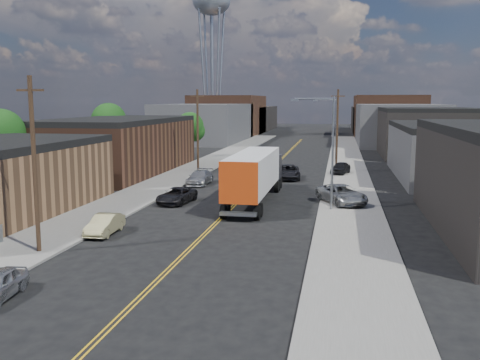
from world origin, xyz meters
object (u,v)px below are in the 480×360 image
at_px(car_left_b, 105,225).
at_px(car_right_lot_c, 341,168).
at_px(car_right_lot_a, 342,194).
at_px(water_tower, 212,7).
at_px(car_left_d, 200,178).
at_px(semi_truck, 256,173).
at_px(car_left_c, 177,196).
at_px(car_ahead_truck, 288,172).

relative_size(car_left_b, car_right_lot_c, 0.97).
height_order(car_right_lot_a, car_right_lot_c, car_right_lot_a).
distance_m(water_tower, car_left_b, 101.00).
bearing_deg(water_tower, car_left_d, -77.52).
bearing_deg(semi_truck, car_right_lot_c, 68.81).
height_order(water_tower, car_right_lot_c, water_tower).
relative_size(water_tower, car_right_lot_c, 9.10).
xyz_separation_m(car_left_c, car_right_lot_c, (13.71, 20.56, 0.18)).
relative_size(car_left_c, car_right_lot_a, 0.85).
height_order(semi_truck, car_left_c, semi_truck).
bearing_deg(semi_truck, car_right_lot_a, -2.73).
relative_size(water_tower, car_left_b, 9.38).
relative_size(car_left_d, car_right_lot_c, 1.24).
distance_m(car_left_d, car_right_lot_c, 17.65).
relative_size(car_left_b, car_ahead_truck, 0.70).
relative_size(semi_truck, car_left_b, 4.22).
xyz_separation_m(car_left_b, car_left_c, (1.40, 11.18, 0.01)).
bearing_deg(car_left_b, car_ahead_truck, 69.08).
xyz_separation_m(water_tower, car_left_d, (16.29, -73.61, -29.92)).
bearing_deg(car_ahead_truck, car_left_b, -115.68).
bearing_deg(water_tower, car_left_b, -80.69).
relative_size(water_tower, car_left_c, 7.76).
bearing_deg(car_left_b, car_left_d, 86.20).
distance_m(semi_truck, car_left_c, 7.07).
xyz_separation_m(water_tower, car_left_b, (15.60, -95.18, -30.00)).
xyz_separation_m(car_right_lot_a, car_ahead_truck, (-5.87, 14.26, -0.14)).
xyz_separation_m(water_tower, semi_truck, (23.50, -81.89, -28.17)).
xyz_separation_m(car_left_d, car_right_lot_c, (14.42, 10.16, 0.11)).
height_order(car_left_d, car_right_lot_c, car_right_lot_c).
height_order(car_right_lot_a, car_ahead_truck, car_right_lot_a).
relative_size(car_right_lot_a, car_ahead_truck, 0.99).
bearing_deg(car_right_lot_c, water_tower, 131.47).
bearing_deg(car_right_lot_c, car_left_b, -99.82).
distance_m(water_tower, car_left_d, 81.11).
distance_m(semi_truck, car_right_lot_c, 19.87).
distance_m(car_right_lot_a, car_right_lot_c, 18.81).
height_order(car_right_lot_c, car_ahead_truck, car_ahead_truck).
distance_m(water_tower, car_left_c, 90.80).
distance_m(water_tower, car_ahead_truck, 78.34).
bearing_deg(car_right_lot_a, car_left_c, 159.58).
bearing_deg(car_left_b, car_left_c, 80.89).
bearing_deg(car_ahead_truck, car_left_c, -123.09).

